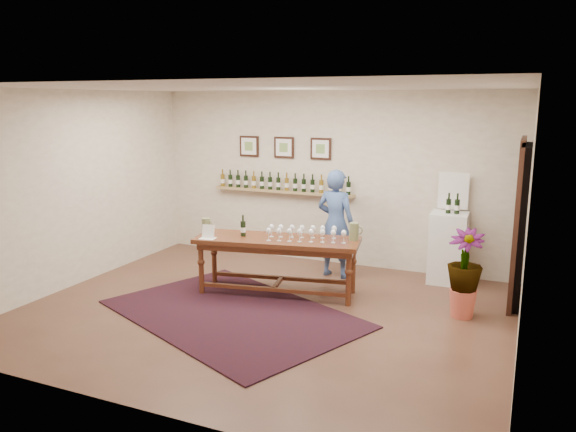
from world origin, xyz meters
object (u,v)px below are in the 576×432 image
at_px(potted_plant, 464,273).
at_px(person, 336,224).
at_px(display_pedestal, 448,248).
at_px(tasting_table, 277,247).

distance_m(potted_plant, person, 2.21).
relative_size(display_pedestal, person, 0.64).
bearing_deg(tasting_table, person, 55.53).
bearing_deg(tasting_table, potted_plant, -7.30).
xyz_separation_m(tasting_table, display_pedestal, (2.09, 1.47, -0.15)).
distance_m(tasting_table, person, 1.19).
bearing_deg(tasting_table, display_pedestal, 24.69).
distance_m(display_pedestal, person, 1.69).
relative_size(tasting_table, display_pedestal, 2.24).
bearing_deg(potted_plant, tasting_table, -176.78).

